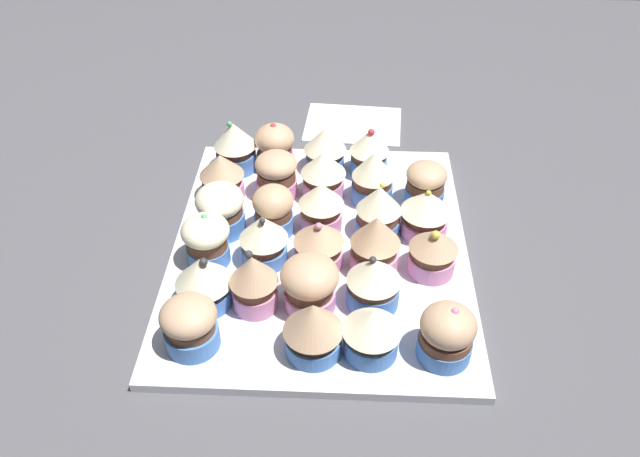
% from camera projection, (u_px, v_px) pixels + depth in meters
% --- Properties ---
extents(ground_plane, '(1.80, 1.80, 0.03)m').
position_uv_depth(ground_plane, '(320.00, 261.00, 0.84)').
color(ground_plane, '#4C4C51').
extents(baking_tray, '(0.45, 0.38, 0.01)m').
position_uv_depth(baking_tray, '(320.00, 249.00, 0.83)').
color(baking_tray, silver).
rests_on(baking_tray, ground_plane).
extents(cupcake_0, '(0.06, 0.06, 0.08)m').
position_uv_depth(cupcake_0, '(235.00, 146.00, 0.93)').
color(cupcake_0, '#477AC6').
rests_on(cupcake_0, baking_tray).
extents(cupcake_1, '(0.06, 0.06, 0.07)m').
position_uv_depth(cupcake_1, '(222.00, 175.00, 0.88)').
color(cupcake_1, pink).
rests_on(cupcake_1, baking_tray).
extents(cupcake_2, '(0.06, 0.06, 0.07)m').
position_uv_depth(cupcake_2, '(221.00, 209.00, 0.83)').
color(cupcake_2, '#477AC6').
rests_on(cupcake_2, baking_tray).
extents(cupcake_3, '(0.06, 0.06, 0.07)m').
position_uv_depth(cupcake_3, '(207.00, 239.00, 0.78)').
color(cupcake_3, '#477AC6').
rests_on(cupcake_3, baking_tray).
extents(cupcake_4, '(0.07, 0.07, 0.07)m').
position_uv_depth(cupcake_4, '(203.00, 280.00, 0.73)').
color(cupcake_4, '#477AC6').
rests_on(cupcake_4, baking_tray).
extents(cupcake_5, '(0.06, 0.06, 0.06)m').
position_uv_depth(cupcake_5, '(190.00, 324.00, 0.68)').
color(cupcake_5, '#477AC6').
rests_on(cupcake_5, baking_tray).
extents(cupcake_6, '(0.06, 0.06, 0.07)m').
position_uv_depth(cupcake_6, '(275.00, 147.00, 0.94)').
color(cupcake_6, pink).
rests_on(cupcake_6, baking_tray).
extents(cupcake_7, '(0.06, 0.06, 0.07)m').
position_uv_depth(cupcake_7, '(276.00, 174.00, 0.89)').
color(cupcake_7, pink).
rests_on(cupcake_7, baking_tray).
extents(cupcake_8, '(0.05, 0.05, 0.07)m').
position_uv_depth(cupcake_8, '(273.00, 210.00, 0.83)').
color(cupcake_8, '#477AC6').
rests_on(cupcake_8, baking_tray).
extents(cupcake_9, '(0.06, 0.06, 0.07)m').
position_uv_depth(cupcake_9, '(264.00, 238.00, 0.78)').
color(cupcake_9, '#477AC6').
rests_on(cupcake_9, baking_tray).
extents(cupcake_10, '(0.06, 0.06, 0.08)m').
position_uv_depth(cupcake_10, '(254.00, 281.00, 0.72)').
color(cupcake_10, pink).
rests_on(cupcake_10, baking_tray).
extents(cupcake_11, '(0.06, 0.06, 0.07)m').
position_uv_depth(cupcake_11, '(325.00, 148.00, 0.93)').
color(cupcake_11, '#477AC6').
rests_on(cupcake_11, baking_tray).
extents(cupcake_12, '(0.06, 0.06, 0.07)m').
position_uv_depth(cupcake_12, '(325.00, 174.00, 0.88)').
color(cupcake_12, pink).
rests_on(cupcake_12, baking_tray).
extents(cupcake_13, '(0.06, 0.06, 0.07)m').
position_uv_depth(cupcake_13, '(318.00, 206.00, 0.83)').
color(cupcake_13, pink).
rests_on(cupcake_13, baking_tray).
extents(cupcake_14, '(0.06, 0.06, 0.07)m').
position_uv_depth(cupcake_14, '(319.00, 243.00, 0.78)').
color(cupcake_14, pink).
rests_on(cupcake_14, baking_tray).
extents(cupcake_15, '(0.07, 0.07, 0.07)m').
position_uv_depth(cupcake_15, '(310.00, 283.00, 0.72)').
color(cupcake_15, pink).
rests_on(cupcake_15, baking_tray).
extents(cupcake_16, '(0.07, 0.07, 0.07)m').
position_uv_depth(cupcake_16, '(317.00, 328.00, 0.67)').
color(cupcake_16, '#477AC6').
rests_on(cupcake_16, baking_tray).
extents(cupcake_17, '(0.06, 0.06, 0.08)m').
position_uv_depth(cupcake_17, '(369.00, 151.00, 0.92)').
color(cupcake_17, '#477AC6').
rests_on(cupcake_17, baking_tray).
extents(cupcake_18, '(0.06, 0.06, 0.08)m').
position_uv_depth(cupcake_18, '(373.00, 177.00, 0.87)').
color(cupcake_18, '#477AC6').
rests_on(cupcake_18, baking_tray).
extents(cupcake_19, '(0.06, 0.06, 0.08)m').
position_uv_depth(cupcake_19, '(379.00, 210.00, 0.82)').
color(cupcake_19, '#477AC6').
rests_on(cupcake_19, baking_tray).
extents(cupcake_20, '(0.06, 0.06, 0.08)m').
position_uv_depth(cupcake_20, '(375.00, 243.00, 0.77)').
color(cupcake_20, pink).
rests_on(cupcake_20, baking_tray).
extents(cupcake_21, '(0.06, 0.06, 0.07)m').
position_uv_depth(cupcake_21, '(374.00, 282.00, 0.73)').
color(cupcake_21, '#477AC6').
rests_on(cupcake_21, baking_tray).
extents(cupcake_22, '(0.06, 0.06, 0.07)m').
position_uv_depth(cupcake_22, '(372.00, 331.00, 0.67)').
color(cupcake_22, '#477AC6').
rests_on(cupcake_22, baking_tray).
extents(cupcake_23, '(0.06, 0.06, 0.07)m').
position_uv_depth(cupcake_23, '(426.00, 184.00, 0.87)').
color(cupcake_23, '#477AC6').
rests_on(cupcake_23, baking_tray).
extents(cupcake_24, '(0.07, 0.07, 0.07)m').
position_uv_depth(cupcake_24, '(426.00, 212.00, 0.82)').
color(cupcake_24, pink).
rests_on(cupcake_24, baking_tray).
extents(cupcake_25, '(0.06, 0.06, 0.07)m').
position_uv_depth(cupcake_25, '(433.00, 250.00, 0.77)').
color(cupcake_25, pink).
rests_on(cupcake_25, baking_tray).
extents(cupcake_26, '(0.06, 0.06, 0.07)m').
position_uv_depth(cupcake_26, '(447.00, 334.00, 0.67)').
color(cupcake_26, '#477AC6').
rests_on(cupcake_26, baking_tray).
extents(napkin, '(0.13, 0.17, 0.01)m').
position_uv_depth(napkin, '(353.00, 124.00, 1.07)').
color(napkin, white).
rests_on(napkin, ground_plane).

